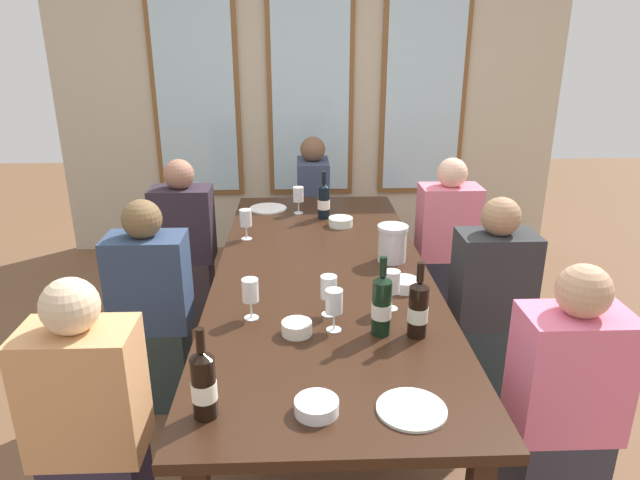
% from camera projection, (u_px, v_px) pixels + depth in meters
% --- Properties ---
extents(ground_plane, '(12.00, 12.00, 0.00)m').
position_uv_depth(ground_plane, '(322.00, 397.00, 3.06)').
color(ground_plane, brown).
extents(back_wall_with_windows, '(4.24, 0.10, 2.90)m').
position_uv_depth(back_wall_with_windows, '(310.00, 83.00, 4.74)').
color(back_wall_with_windows, '#C4B49A').
rests_on(back_wall_with_windows, ground).
extents(dining_table, '(1.04, 2.65, 0.74)m').
position_uv_depth(dining_table, '(322.00, 281.00, 2.82)').
color(dining_table, black).
rests_on(dining_table, ground).
extents(white_plate_0, '(0.22, 0.22, 0.01)m').
position_uv_depth(white_plate_0, '(411.00, 409.00, 1.76)').
color(white_plate_0, white).
rests_on(white_plate_0, dining_table).
extents(white_plate_1, '(0.25, 0.25, 0.01)m').
position_uv_depth(white_plate_1, '(268.00, 209.00, 3.77)').
color(white_plate_1, white).
rests_on(white_plate_1, dining_table).
extents(metal_pitcher, '(0.16, 0.16, 0.19)m').
position_uv_depth(metal_pitcher, '(392.00, 243.00, 2.89)').
color(metal_pitcher, silver).
rests_on(metal_pitcher, dining_table).
extents(wine_bottle_0, '(0.08, 0.08, 0.30)m').
position_uv_depth(wine_bottle_0, '(418.00, 309.00, 2.16)').
color(wine_bottle_0, black).
rests_on(wine_bottle_0, dining_table).
extents(wine_bottle_1, '(0.08, 0.08, 0.30)m').
position_uv_depth(wine_bottle_1, '(324.00, 201.00, 3.56)').
color(wine_bottle_1, black).
rests_on(wine_bottle_1, dining_table).
extents(wine_bottle_2, '(0.08, 0.08, 0.32)m').
position_uv_depth(wine_bottle_2, '(382.00, 305.00, 2.17)').
color(wine_bottle_2, black).
rests_on(wine_bottle_2, dining_table).
extents(wine_bottle_3, '(0.08, 0.08, 0.30)m').
position_uv_depth(wine_bottle_3, '(204.00, 384.00, 1.70)').
color(wine_bottle_3, black).
rests_on(wine_bottle_3, dining_table).
extents(tasting_bowl_0, '(0.15, 0.15, 0.05)m').
position_uv_depth(tasting_bowl_0, '(341.00, 222.00, 3.44)').
color(tasting_bowl_0, white).
rests_on(tasting_bowl_0, dining_table).
extents(tasting_bowl_1, '(0.14, 0.14, 0.04)m').
position_uv_depth(tasting_bowl_1, '(317.00, 407.00, 1.75)').
color(tasting_bowl_1, white).
rests_on(tasting_bowl_1, dining_table).
extents(tasting_bowl_2, '(0.13, 0.13, 0.05)m').
position_uv_depth(tasting_bowl_2, '(404.00, 284.00, 2.58)').
color(tasting_bowl_2, white).
rests_on(tasting_bowl_2, dining_table).
extents(tasting_bowl_3, '(0.12, 0.12, 0.05)m').
position_uv_depth(tasting_bowl_3, '(297.00, 328.00, 2.20)').
color(tasting_bowl_3, white).
rests_on(tasting_bowl_3, dining_table).
extents(wine_glass_0, '(0.07, 0.07, 0.17)m').
position_uv_depth(wine_glass_0, '(334.00, 302.00, 2.20)').
color(wine_glass_0, white).
rests_on(wine_glass_0, dining_table).
extents(wine_glass_1, '(0.07, 0.07, 0.17)m').
position_uv_depth(wine_glass_1, '(246.00, 219.00, 3.19)').
color(wine_glass_1, white).
rests_on(wine_glass_1, dining_table).
extents(wine_glass_2, '(0.07, 0.07, 0.17)m').
position_uv_depth(wine_glass_2, '(298.00, 196.00, 3.65)').
color(wine_glass_2, white).
rests_on(wine_glass_2, dining_table).
extents(wine_glass_3, '(0.07, 0.07, 0.17)m').
position_uv_depth(wine_glass_3, '(329.00, 288.00, 2.32)').
color(wine_glass_3, white).
rests_on(wine_glass_3, dining_table).
extents(wine_glass_4, '(0.07, 0.07, 0.17)m').
position_uv_depth(wine_glass_4, '(392.00, 284.00, 2.37)').
color(wine_glass_4, white).
rests_on(wine_glass_4, dining_table).
extents(wine_glass_5, '(0.07, 0.07, 0.17)m').
position_uv_depth(wine_glass_5, '(250.00, 291.00, 2.29)').
color(wine_glass_5, white).
rests_on(wine_glass_5, dining_table).
extents(seated_person_0, '(0.38, 0.24, 1.11)m').
position_uv_depth(seated_person_0, '(152.00, 313.00, 2.84)').
color(seated_person_0, '#293535').
rests_on(seated_person_0, ground).
extents(seated_person_1, '(0.38, 0.24, 1.11)m').
position_uv_depth(seated_person_1, '(490.00, 309.00, 2.88)').
color(seated_person_1, '#253337').
rests_on(seated_person_1, ground).
extents(seated_person_2, '(0.38, 0.24, 1.11)m').
position_uv_depth(seated_person_2, '(185.00, 248.00, 3.69)').
color(seated_person_2, '#382D31').
rests_on(seated_person_2, ground).
extents(seated_person_3, '(0.38, 0.24, 1.11)m').
position_uv_depth(seated_person_3, '(446.00, 246.00, 3.73)').
color(seated_person_3, '#292836').
rests_on(seated_person_3, ground).
extents(seated_person_4, '(0.38, 0.24, 1.11)m').
position_uv_depth(seated_person_4, '(91.00, 431.00, 1.99)').
color(seated_person_4, '#2F283D').
rests_on(seated_person_4, ground).
extents(seated_person_5, '(0.38, 0.24, 1.11)m').
position_uv_depth(seated_person_5, '(563.00, 411.00, 2.10)').
color(seated_person_5, '#33313E').
rests_on(seated_person_5, ground).
extents(seated_person_6, '(0.24, 0.38, 1.11)m').
position_uv_depth(seated_person_6, '(313.00, 211.00, 4.45)').
color(seated_person_6, '#373639').
rests_on(seated_person_6, ground).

